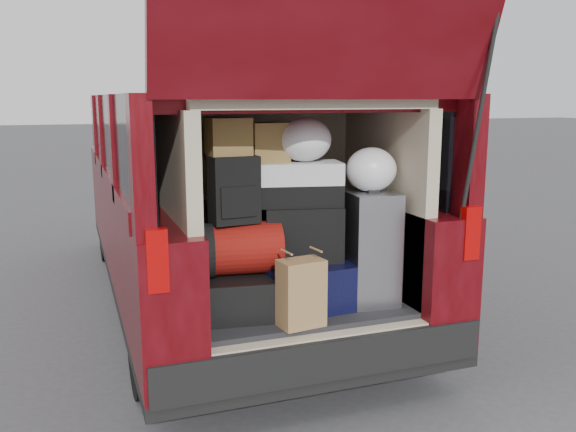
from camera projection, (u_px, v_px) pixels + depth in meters
name	position (u px, v px, depth m)	size (l,w,h in m)	color
ground	(303.00, 401.00, 3.60)	(80.00, 80.00, 0.00)	#373739
minivan	(224.00, 200.00, 5.13)	(1.90, 5.35, 2.77)	black
load_floor	(288.00, 340.00, 3.80)	(1.24, 1.05, 0.55)	black
black_hardshell	(235.00, 291.00, 3.51)	(0.41, 0.57, 0.23)	black
navy_hardshell	(298.00, 281.00, 3.64)	(0.50, 0.61, 0.27)	black
silver_roller	(366.00, 245.00, 3.67)	(0.28, 0.44, 0.67)	silver
kraft_bag	(301.00, 293.00, 3.25)	(0.24, 0.15, 0.37)	#946743
red_duffel	(241.00, 248.00, 3.43)	(0.45, 0.30, 0.30)	maroon
black_soft_case	(302.00, 233.00, 3.58)	(0.45, 0.27, 0.32)	black
backpack	(234.00, 190.00, 3.36)	(0.26, 0.16, 0.37)	black
twotone_duffel	(292.00, 183.00, 3.56)	(0.56, 0.29, 0.25)	silver
grocery_sack_lower	(228.00, 137.00, 3.35)	(0.23, 0.18, 0.21)	olive
grocery_sack_upper	(266.00, 142.00, 3.49)	(0.23, 0.19, 0.23)	olive
plastic_bag_center	(304.00, 140.00, 3.52)	(0.32, 0.30, 0.26)	white
plastic_bag_right	(371.00, 170.00, 3.55)	(0.30, 0.28, 0.26)	white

